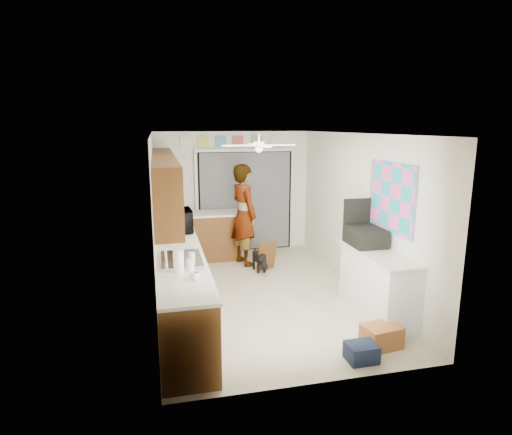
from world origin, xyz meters
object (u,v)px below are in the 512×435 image
cup (195,276)px  dog (259,261)px  microwave (179,221)px  suitcase (365,236)px  navy_crate (361,352)px  man (244,215)px  paper_towel_roll (179,261)px  cardboard_box (381,336)px

cup → dog: 3.17m
dog → microwave: bearing=-169.7°
suitcase → navy_crate: (-0.70, -1.38, -0.96)m
cup → man: bearing=69.3°
paper_towel_roll → man: man is taller
man → cardboard_box: bearing=179.1°
navy_crate → microwave: bearing=123.4°
cup → navy_crate: cup is taller
cup → cardboard_box: (2.19, -0.28, -0.85)m
microwave → cup: (0.05, -2.30, -0.13)m
man → dog: 0.93m
suitcase → navy_crate: suitcase is taller
microwave → dog: size_ratio=1.27×
cup → navy_crate: 2.08m
cardboard_box → man: 3.72m
navy_crate → cardboard_box: bearing=31.8°
cup → man: (1.21, 3.22, -0.02)m
suitcase → man: size_ratio=0.31×
microwave → cardboard_box: bearing=-142.6°
cardboard_box → dog: (-0.79, 3.02, 0.06)m
microwave → man: size_ratio=0.32×
paper_towel_roll → cup: bearing=-63.1°
cardboard_box → paper_towel_roll: bearing=165.9°
cardboard_box → microwave: bearing=130.8°
microwave → paper_towel_roll: bearing=173.4°
suitcase → cardboard_box: bearing=-104.4°
cup → navy_crate: (1.81, -0.51, -0.88)m
suitcase → dog: (-1.11, 1.87, -0.87)m
microwave → navy_crate: microwave is taller
cardboard_box → navy_crate: cardboard_box is taller
microwave → cup: size_ratio=5.64×
dog → paper_towel_roll: bearing=-129.0°
microwave → suitcase: bearing=-122.8°
microwave → man: (1.26, 0.91, -0.15)m
cardboard_box → cup: bearing=172.7°
man → suitcase: bearing=-167.6°
microwave → navy_crate: size_ratio=1.85×
dog → cup: bearing=-123.4°
microwave → cardboard_box: 3.55m
microwave → cup: bearing=177.7°
paper_towel_roll → suitcase: (2.66, 0.56, -0.00)m
navy_crate → man: man is taller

